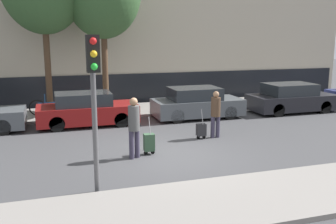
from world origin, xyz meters
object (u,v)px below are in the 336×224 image
pedestrian_left (134,124)px  trolley_right (201,130)px  parked_car_1 (87,110)px  trolley_left (149,142)px  parked_car_2 (197,104)px  parked_car_3 (291,99)px  traffic_light (94,83)px  pedestrian_right (216,112)px  parked_bicycle (50,107)px

pedestrian_left → trolley_right: bearing=-175.3°
parked_car_1 → trolley_left: parked_car_1 is taller
pedestrian_left → parked_car_1: bearing=-101.1°
parked_car_2 → parked_car_3: size_ratio=0.96×
parked_car_3 → trolley_left: bearing=-151.9°
pedestrian_left → parked_car_3: bearing=-174.6°
parked_car_1 → traffic_light: size_ratio=1.10×
parked_car_2 → trolley_left: size_ratio=3.31×
parked_car_1 → trolley_left: bearing=-72.2°
traffic_light → trolley_right: bearing=42.0°
parked_car_2 → pedestrian_right: 3.36m
parked_car_3 → traffic_light: traffic_light is taller
trolley_left → traffic_light: bearing=-126.9°
traffic_light → pedestrian_left: bearing=59.1°
parked_car_2 → parked_car_1: bearing=179.7°
pedestrian_right → trolley_right: 0.83m
trolley_left → parked_car_1: bearing=107.8°
parked_car_1 → trolley_right: (3.67, -3.34, -0.31)m
parked_car_2 → parked_car_3: 4.83m
parked_car_1 → parked_car_3: size_ratio=0.97×
trolley_right → parked_car_3: bearing=28.2°
parked_car_1 → pedestrian_left: size_ratio=2.18×
pedestrian_left → traffic_light: (-1.38, -2.30, 1.54)m
parked_car_2 → trolley_left: parked_car_2 is taller
pedestrian_right → trolley_right: (-0.55, -0.01, -0.63)m
pedestrian_right → parked_bicycle: size_ratio=0.95×
parked_car_2 → pedestrian_right: size_ratio=2.35×
pedestrian_left → trolley_left: pedestrian_left is taller
trolley_left → parked_car_3: bearing=28.1°
pedestrian_right → traffic_light: size_ratio=0.46×
trolley_right → parked_bicycle: trolley_right is taller
trolley_left → traffic_light: traffic_light is taller
parked_car_2 → traffic_light: 8.96m
trolley_left → parked_bicycle: size_ratio=0.67×
pedestrian_left → pedestrian_right: pedestrian_left is taller
trolley_left → trolley_right: (2.22, 1.18, -0.06)m
trolley_left → traffic_light: 3.84m
pedestrian_left → parked_bicycle: bearing=-92.9°
parked_car_2 → traffic_light: bearing=-126.9°
parked_car_1 → traffic_light: traffic_light is taller
trolley_left → parked_bicycle: 7.13m
parked_car_2 → trolley_right: bearing=-109.1°
trolley_right → parked_bicycle: bearing=133.8°
pedestrian_right → parked_bicycle: (-5.66, 5.32, -0.46)m
parked_car_3 → parked_bicycle: (-11.09, 2.14, -0.16)m
traffic_light → parked_car_2: bearing=53.1°
traffic_light → parked_car_3: bearing=34.4°
trolley_right → parked_car_2: bearing=70.9°
pedestrian_left → parked_bicycle: 7.16m
pedestrian_left → pedestrian_right: (3.28, 1.41, -0.10)m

